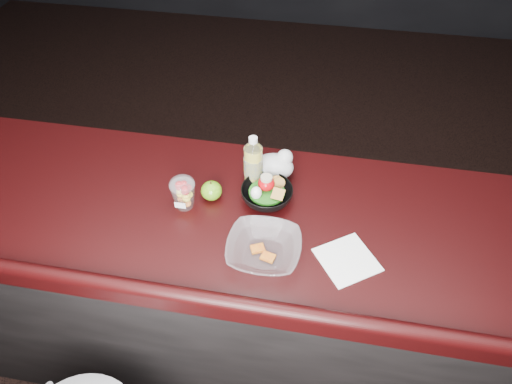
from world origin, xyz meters
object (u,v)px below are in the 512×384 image
lemonade_bottle (253,164)px  green_apple (211,191)px  snack_bowl (266,193)px  takeout_bowl (264,249)px  fruit_cup (183,192)px

lemonade_bottle → green_apple: (-0.13, -0.10, -0.05)m
snack_bowl → takeout_bowl: snack_bowl is taller
lemonade_bottle → green_apple: size_ratio=2.67×
fruit_cup → green_apple: fruit_cup is taller
fruit_cup → snack_bowl: (0.27, 0.07, -0.03)m
lemonade_bottle → snack_bowl: lemonade_bottle is taller
snack_bowl → takeout_bowl: bearing=-82.7°
fruit_cup → takeout_bowl: bearing=-28.2°
lemonade_bottle → snack_bowl: bearing=-53.3°
fruit_cup → green_apple: (0.08, 0.05, -0.03)m
lemonade_bottle → takeout_bowl: bearing=-74.0°
takeout_bowl → fruit_cup: bearing=151.8°
green_apple → takeout_bowl: 0.30m
fruit_cup → snack_bowl: size_ratio=0.57×
fruit_cup → green_apple: 0.10m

